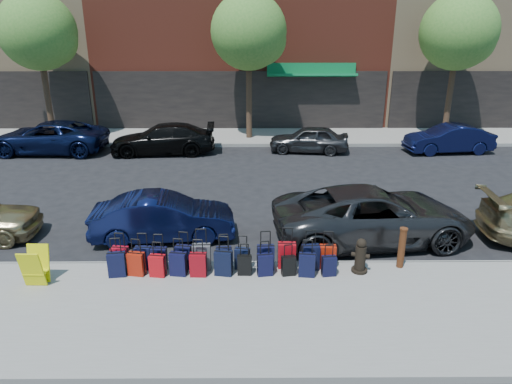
{
  "coord_description": "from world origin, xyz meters",
  "views": [
    {
      "loc": [
        0.71,
        -14.58,
        5.59
      ],
      "look_at": [
        0.79,
        -1.5,
        0.93
      ],
      "focal_mm": 32.0,
      "sensor_mm": 36.0,
      "label": 1
    }
  ],
  "objects_px": {
    "tree_center": "(252,34)",
    "car_far_2": "(309,139)",
    "tree_right": "(461,34)",
    "car_near_2": "(373,215)",
    "car_far_3": "(449,139)",
    "car_far_0": "(48,137)",
    "display_rack": "(35,267)",
    "suitcase_front_5": "(224,258)",
    "car_far_1": "(163,139)",
    "car_near_1": "(164,217)",
    "bollard": "(402,247)",
    "fire_hydrant": "(360,257)",
    "tree_left": "(41,34)"
  },
  "relations": [
    {
      "from": "fire_hydrant",
      "to": "car_far_2",
      "type": "xyz_separation_m",
      "value": [
        0.15,
        11.87,
        0.1
      ]
    },
    {
      "from": "bollard",
      "to": "car_far_1",
      "type": "distance_m",
      "value": 13.86
    },
    {
      "from": "car_far_0",
      "to": "car_far_3",
      "type": "height_order",
      "value": "car_far_0"
    },
    {
      "from": "car_near_1",
      "to": "display_rack",
      "type": "bearing_deg",
      "value": 132.67
    },
    {
      "from": "car_far_3",
      "to": "tree_left",
      "type": "bearing_deg",
      "value": -103.2
    },
    {
      "from": "tree_center",
      "to": "car_far_3",
      "type": "distance_m",
      "value": 10.91
    },
    {
      "from": "tree_left",
      "to": "car_far_2",
      "type": "xyz_separation_m",
      "value": [
        13.25,
        -2.6,
        -4.77
      ]
    },
    {
      "from": "tree_right",
      "to": "car_far_3",
      "type": "relative_size",
      "value": 1.78
    },
    {
      "from": "tree_right",
      "to": "suitcase_front_5",
      "type": "bearing_deg",
      "value": -127.93
    },
    {
      "from": "car_near_2",
      "to": "car_far_3",
      "type": "relative_size",
      "value": 1.34
    },
    {
      "from": "tree_center",
      "to": "car_far_2",
      "type": "height_order",
      "value": "tree_center"
    },
    {
      "from": "tree_right",
      "to": "car_far_2",
      "type": "height_order",
      "value": "tree_right"
    },
    {
      "from": "bollard",
      "to": "car_far_2",
      "type": "xyz_separation_m",
      "value": [
        -0.88,
        11.66,
        -0.04
      ]
    },
    {
      "from": "bollard",
      "to": "car_far_2",
      "type": "distance_m",
      "value": 11.69
    },
    {
      "from": "car_near_2",
      "to": "display_rack",
      "type": "bearing_deg",
      "value": 100.04
    },
    {
      "from": "display_rack",
      "to": "suitcase_front_5",
      "type": "bearing_deg",
      "value": 11.05
    },
    {
      "from": "car_far_3",
      "to": "car_far_0",
      "type": "bearing_deg",
      "value": -95.66
    },
    {
      "from": "tree_center",
      "to": "tree_right",
      "type": "height_order",
      "value": "same"
    },
    {
      "from": "tree_center",
      "to": "display_rack",
      "type": "bearing_deg",
      "value": -107.84
    },
    {
      "from": "tree_left",
      "to": "suitcase_front_5",
      "type": "relative_size",
      "value": 8.26
    },
    {
      "from": "fire_hydrant",
      "to": "bollard",
      "type": "xyz_separation_m",
      "value": [
        1.03,
        0.22,
        0.13
      ]
    },
    {
      "from": "tree_right",
      "to": "tree_center",
      "type": "bearing_deg",
      "value": 180.0
    },
    {
      "from": "car_far_1",
      "to": "car_far_2",
      "type": "distance_m",
      "value": 6.97
    },
    {
      "from": "tree_center",
      "to": "bollard",
      "type": "distance_m",
      "value": 15.45
    },
    {
      "from": "display_rack",
      "to": "car_near_2",
      "type": "xyz_separation_m",
      "value": [
        8.2,
        2.55,
        0.18
      ]
    },
    {
      "from": "tree_right",
      "to": "car_near_2",
      "type": "bearing_deg",
      "value": -119.82
    },
    {
      "from": "car_near_1",
      "to": "tree_left",
      "type": "bearing_deg",
      "value": 27.43
    },
    {
      "from": "car_near_2",
      "to": "car_far_3",
      "type": "bearing_deg",
      "value": -39.29
    },
    {
      "from": "car_far_1",
      "to": "tree_left",
      "type": "bearing_deg",
      "value": -118.13
    },
    {
      "from": "fire_hydrant",
      "to": "display_rack",
      "type": "bearing_deg",
      "value": -156.22
    },
    {
      "from": "display_rack",
      "to": "bollard",
      "type": "bearing_deg",
      "value": 6.55
    },
    {
      "from": "tree_center",
      "to": "car_far_1",
      "type": "distance_m",
      "value": 6.92
    },
    {
      "from": "car_near_2",
      "to": "car_far_0",
      "type": "bearing_deg",
      "value": 45.94
    },
    {
      "from": "car_near_1",
      "to": "car_far_3",
      "type": "relative_size",
      "value": 0.96
    },
    {
      "from": "car_far_1",
      "to": "car_far_3",
      "type": "relative_size",
      "value": 1.2
    },
    {
      "from": "tree_right",
      "to": "car_near_2",
      "type": "relative_size",
      "value": 1.33
    },
    {
      "from": "tree_left",
      "to": "tree_center",
      "type": "distance_m",
      "value": 10.5
    },
    {
      "from": "suitcase_front_5",
      "to": "car_far_3",
      "type": "height_order",
      "value": "car_far_3"
    },
    {
      "from": "tree_center",
      "to": "tree_left",
      "type": "bearing_deg",
      "value": 180.0
    },
    {
      "from": "tree_center",
      "to": "car_far_2",
      "type": "bearing_deg",
      "value": -43.35
    },
    {
      "from": "fire_hydrant",
      "to": "car_near_2",
      "type": "relative_size",
      "value": 0.16
    },
    {
      "from": "tree_left",
      "to": "car_near_2",
      "type": "relative_size",
      "value": 1.33
    },
    {
      "from": "car_near_1",
      "to": "car_near_2",
      "type": "distance_m",
      "value": 5.82
    },
    {
      "from": "fire_hydrant",
      "to": "display_rack",
      "type": "height_order",
      "value": "display_rack"
    },
    {
      "from": "suitcase_front_5",
      "to": "car_near_2",
      "type": "relative_size",
      "value": 0.16
    },
    {
      "from": "car_far_0",
      "to": "car_far_2",
      "type": "xyz_separation_m",
      "value": [
        12.47,
        0.05,
        -0.12
      ]
    },
    {
      "from": "fire_hydrant",
      "to": "car_far_3",
      "type": "relative_size",
      "value": 0.21
    },
    {
      "from": "suitcase_front_5",
      "to": "tree_center",
      "type": "bearing_deg",
      "value": 82.97
    },
    {
      "from": "car_near_2",
      "to": "car_near_1",
      "type": "bearing_deg",
      "value": 81.43
    },
    {
      "from": "tree_center",
      "to": "car_far_0",
      "type": "xyz_separation_m",
      "value": [
        -9.72,
        -2.65,
        -4.66
      ]
    }
  ]
}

